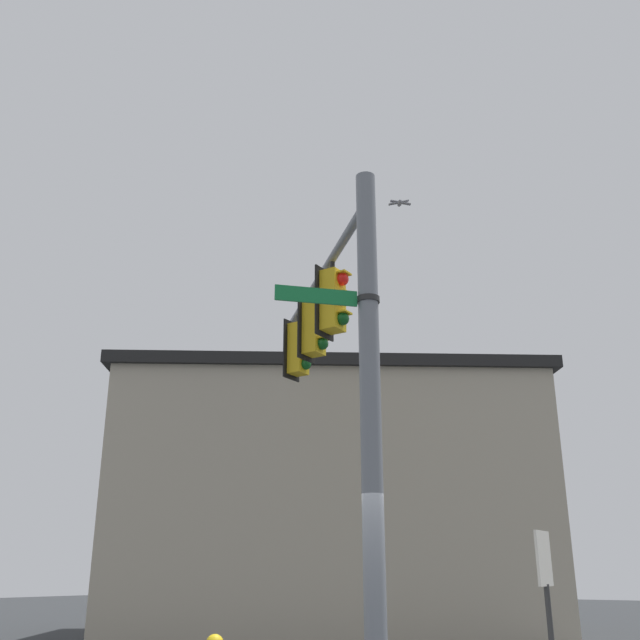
# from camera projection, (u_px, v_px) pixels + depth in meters

# --- Properties ---
(signal_pole) EXTENTS (0.28, 0.28, 7.08)m
(signal_pole) POSITION_uv_depth(u_px,v_px,m) (371.00, 413.00, 9.58)
(signal_pole) COLOR slate
(signal_pole) RESTS_ON ground
(mast_arm) EXTENTS (4.19, 4.36, 0.15)m
(mast_arm) POSITION_uv_depth(u_px,v_px,m) (319.00, 279.00, 13.30)
(mast_arm) COLOR slate
(traffic_light_nearest_pole) EXTENTS (0.54, 0.49, 1.31)m
(traffic_light_nearest_pole) POSITION_uv_depth(u_px,v_px,m) (334.00, 300.00, 12.14)
(traffic_light_nearest_pole) COLOR black
(traffic_light_mid_inner) EXTENTS (0.54, 0.49, 1.31)m
(traffic_light_mid_inner) POSITION_uv_depth(u_px,v_px,m) (315.00, 327.00, 13.45)
(traffic_light_mid_inner) COLOR black
(traffic_light_mid_outer) EXTENTS (0.54, 0.49, 1.31)m
(traffic_light_mid_outer) POSITION_uv_depth(u_px,v_px,m) (299.00, 349.00, 14.75)
(traffic_light_mid_outer) COLOR black
(street_name_sign) EXTENTS (1.12, 1.08, 0.22)m
(street_name_sign) POSITION_uv_depth(u_px,v_px,m) (343.00, 298.00, 10.02)
(street_name_sign) COLOR #147238
(bird_flying) EXTENTS (0.34, 0.44, 0.11)m
(bird_flying) POSITION_uv_depth(u_px,v_px,m) (400.00, 203.00, 15.50)
(bird_flying) COLOR gray
(storefront_building) EXTENTS (12.73, 13.48, 6.60)m
(storefront_building) POSITION_uv_depth(u_px,v_px,m) (327.00, 505.00, 20.15)
(storefront_building) COLOR #A89E89
(storefront_building) RESTS_ON ground
(historical_marker) EXTENTS (0.60, 0.08, 2.13)m
(historical_marker) POSITION_uv_depth(u_px,v_px,m) (546.00, 584.00, 10.33)
(historical_marker) COLOR #333333
(historical_marker) RESTS_ON ground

